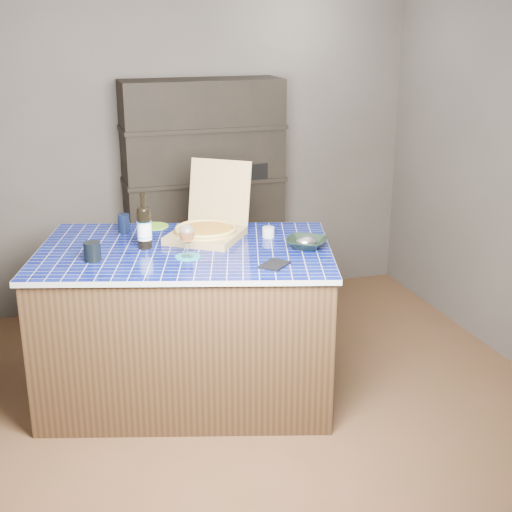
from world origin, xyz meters
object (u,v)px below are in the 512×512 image
object	(u,v)px
dvd_case	(275,265)
wine_glass	(187,234)
pizza_box	(207,228)
kitchen_island	(187,322)
mead_bottle	(144,227)
bowl	(306,243)

from	to	relation	value
dvd_case	wine_glass	bearing A→B (deg)	-167.58
pizza_box	kitchen_island	bearing A→B (deg)	-101.07
mead_bottle	dvd_case	size ratio (longest dim) A/B	1.97
mead_bottle	bowl	size ratio (longest dim) A/B	1.40
pizza_box	dvd_case	distance (m)	0.66
kitchen_island	wine_glass	size ratio (longest dim) A/B	10.18
dvd_case	pizza_box	bearing A→B (deg)	156.79
pizza_box	wine_glass	xyz separation A→B (m)	(-0.19, -0.33, 0.07)
pizza_box	mead_bottle	bearing A→B (deg)	-132.41
wine_glass	dvd_case	xyz separation A→B (m)	(0.42, -0.28, -0.13)
pizza_box	mead_bottle	distance (m)	0.41
mead_bottle	bowl	distance (m)	0.96
kitchen_island	mead_bottle	world-z (taller)	mead_bottle
pizza_box	mead_bottle	size ratio (longest dim) A/B	1.92
wine_glass	bowl	world-z (taller)	wine_glass
pizza_box	bowl	world-z (taller)	pizza_box
pizza_box	mead_bottle	xyz separation A→B (m)	(-0.40, -0.08, 0.07)
bowl	mead_bottle	bearing A→B (deg)	162.67
dvd_case	bowl	size ratio (longest dim) A/B	0.71
wine_glass	dvd_case	world-z (taller)	wine_glass
kitchen_island	pizza_box	world-z (taller)	pizza_box
mead_bottle	dvd_case	distance (m)	0.83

